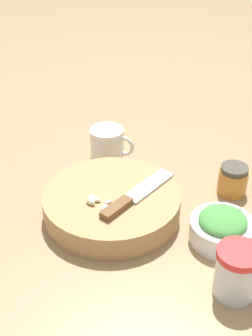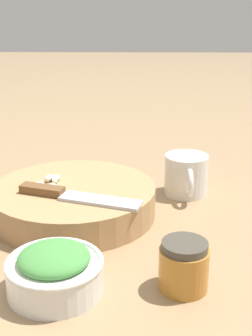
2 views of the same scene
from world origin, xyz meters
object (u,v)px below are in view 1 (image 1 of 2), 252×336
garlic_cloves (98,202)px  coffee_mug (108,144)px  spice_jar (236,272)px  honey_jar (233,180)px  cutting_board (112,204)px  herb_bowl (222,228)px  chef_knife (134,196)px

garlic_cloves → coffee_mug: size_ratio=0.50×
spice_jar → honey_jar: bearing=101.5°
cutting_board → coffee_mug: bearing=115.3°
cutting_board → honey_jar: size_ratio=4.22×
coffee_mug → honey_jar: size_ratio=1.68×
cutting_board → herb_bowl: (0.22, 0.00, 0.00)m
coffee_mug → chef_knife: bearing=-54.4°
garlic_cloves → herb_bowl: garlic_cloves is taller
chef_knife → spice_jar: size_ratio=2.20×
chef_knife → spice_jar: bearing=-10.1°
chef_knife → herb_bowl: chef_knife is taller
cutting_board → coffee_mug: 0.21m
cutting_board → herb_bowl: herb_bowl is taller
cutting_board → garlic_cloves: garlic_cloves is taller
cutting_board → honey_jar: (0.21, 0.16, 0.01)m
herb_bowl → honey_jar: bearing=93.6°
garlic_cloves → honey_jar: bearing=42.8°
honey_jar → spice_jar: bearing=-78.5°
garlic_cloves → coffee_mug: bearing=109.1°
chef_knife → honey_jar: size_ratio=3.08×
herb_bowl → coffee_mug: 0.36m
herb_bowl → coffee_mug: coffee_mug is taller
honey_jar → coffee_mug: bearing=173.7°
garlic_cloves → honey_jar: 0.30m
cutting_board → chef_knife: chef_knife is taller
chef_knife → coffee_mug: coffee_mug is taller
honey_jar → chef_knife: bearing=-135.7°
honey_jar → herb_bowl: bearing=-86.4°
garlic_cloves → chef_knife: bearing=38.2°
coffee_mug → honey_jar: (0.30, -0.03, -0.01)m
coffee_mug → garlic_cloves: bearing=-70.9°
spice_jar → honey_jar: spice_jar is taller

